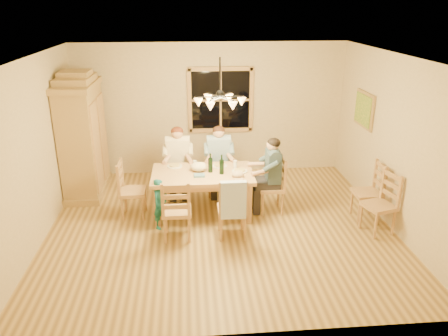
{
  "coord_description": "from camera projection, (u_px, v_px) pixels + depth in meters",
  "views": [
    {
      "loc": [
        -0.49,
        -6.32,
        3.44
      ],
      "look_at": [
        0.07,
        0.1,
        0.97
      ],
      "focal_mm": 35.0,
      "sensor_mm": 36.0,
      "label": 1
    }
  ],
  "objects": [
    {
      "name": "chair_far_left",
      "position": [
        179.0,
        180.0,
        8.17
      ],
      "size": [
        0.44,
        0.42,
        0.99
      ],
      "rotation": [
        0.0,
        0.0,
        3.13
      ],
      "color": "tan",
      "rests_on": "floor"
    },
    {
      "name": "wine_bottle_a",
      "position": [
        210.0,
        163.0,
        7.26
      ],
      "size": [
        0.08,
        0.08,
        0.33
      ],
      "primitive_type": "cylinder",
      "color": "black",
      "rests_on": "dining_table"
    },
    {
      "name": "adult_slate_man",
      "position": [
        272.0,
        166.0,
        7.35
      ],
      "size": [
        0.42,
        0.4,
        0.87
      ],
      "rotation": [
        0.0,
        0.0,
        1.56
      ],
      "color": "#384B59",
      "rests_on": "floor"
    },
    {
      "name": "cloth_bundle",
      "position": [
        199.0,
        167.0,
        7.33
      ],
      "size": [
        0.28,
        0.22,
        0.15
      ],
      "primitive_type": "ellipsoid",
      "color": "beige",
      "rests_on": "dining_table"
    },
    {
      "name": "wine_glass_a",
      "position": [
        195.0,
        165.0,
        7.45
      ],
      "size": [
        0.06,
        0.06,
        0.14
      ],
      "primitive_type": "cylinder",
      "color": "silver",
      "rests_on": "dining_table"
    },
    {
      "name": "cap",
      "position": [
        238.0,
        174.0,
        7.07
      ],
      "size": [
        0.2,
        0.2,
        0.11
      ],
      "primitive_type": "ellipsoid",
      "color": "tan",
      "rests_on": "dining_table"
    },
    {
      "name": "chair_end_left",
      "position": [
        134.0,
        200.0,
        7.37
      ],
      "size": [
        0.42,
        0.44,
        0.99
      ],
      "rotation": [
        0.0,
        0.0,
        -1.58
      ],
      "color": "tan",
      "rests_on": "floor"
    },
    {
      "name": "towel",
      "position": [
        233.0,
        200.0,
        6.42
      ],
      "size": [
        0.38,
        0.1,
        0.58
      ],
      "primitive_type": "cube",
      "rotation": [
        0.0,
        0.0,
        -0.01
      ],
      "color": "#B0C4EE",
      "rests_on": "chair_near_right"
    },
    {
      "name": "napkin",
      "position": [
        199.0,
        175.0,
        7.13
      ],
      "size": [
        0.18,
        0.14,
        0.03
      ],
      "primitive_type": "cube",
      "rotation": [
        0.0,
        0.0,
        -0.01
      ],
      "color": "slate",
      "rests_on": "dining_table"
    },
    {
      "name": "wall_left",
      "position": [
        35.0,
        152.0,
        6.44
      ],
      "size": [
        0.02,
        5.0,
        2.7
      ],
      "primitive_type": "cube",
      "color": "#C1AE88",
      "rests_on": "floor"
    },
    {
      "name": "chair_near_left",
      "position": [
        177.0,
        220.0,
        6.68
      ],
      "size": [
        0.44,
        0.42,
        0.99
      ],
      "rotation": [
        0.0,
        0.0,
        -0.01
      ],
      "color": "tan",
      "rests_on": "floor"
    },
    {
      "name": "dining_table",
      "position": [
        203.0,
        178.0,
        7.33
      ],
      "size": [
        1.7,
        1.05,
        0.76
      ],
      "rotation": [
        0.0,
        0.0,
        -0.01
      ],
      "color": "#B17A4E",
      "rests_on": "floor"
    },
    {
      "name": "wall_right",
      "position": [
        394.0,
        143.0,
        6.88
      ],
      "size": [
        0.02,
        5.0,
        2.7
      ],
      "primitive_type": "cube",
      "color": "#C1AE88",
      "rests_on": "floor"
    },
    {
      "name": "adult_plaid_man",
      "position": [
        219.0,
        152.0,
        8.03
      ],
      "size": [
        0.4,
        0.42,
        0.87
      ],
      "rotation": [
        0.0,
        0.0,
        3.13
      ],
      "color": "#33608E",
      "rests_on": "floor"
    },
    {
      "name": "plate_slate",
      "position": [
        240.0,
        171.0,
        7.33
      ],
      "size": [
        0.26,
        0.26,
        0.02
      ],
      "primitive_type": "cylinder",
      "color": "white",
      "rests_on": "dining_table"
    },
    {
      "name": "chandelier",
      "position": [
        220.0,
        100.0,
        6.4
      ],
      "size": [
        0.77,
        0.68,
        0.71
      ],
      "color": "black",
      "rests_on": "ceiling"
    },
    {
      "name": "chair_spare_back",
      "position": [
        366.0,
        201.0,
        7.3
      ],
      "size": [
        0.42,
        0.44,
        0.99
      ],
      "rotation": [
        0.0,
        0.0,
        1.56
      ],
      "color": "tan",
      "rests_on": "floor"
    },
    {
      "name": "wine_bottle_b",
      "position": [
        222.0,
        164.0,
        7.18
      ],
      "size": [
        0.08,
        0.08,
        0.33
      ],
      "primitive_type": "cylinder",
      "color": "black",
      "rests_on": "dining_table"
    },
    {
      "name": "chair_far_right",
      "position": [
        219.0,
        179.0,
        8.22
      ],
      "size": [
        0.44,
        0.42,
        0.99
      ],
      "rotation": [
        0.0,
        0.0,
        3.13
      ],
      "color": "tan",
      "rests_on": "floor"
    },
    {
      "name": "window",
      "position": [
        221.0,
        100.0,
        8.9
      ],
      "size": [
        1.3,
        0.06,
        1.3
      ],
      "color": "black",
      "rests_on": "wall_back"
    },
    {
      "name": "chair_near_right",
      "position": [
        232.0,
        218.0,
        6.74
      ],
      "size": [
        0.44,
        0.42,
        0.99
      ],
      "rotation": [
        0.0,
        0.0,
        -0.01
      ],
      "color": "tan",
      "rests_on": "floor"
    },
    {
      "name": "ceiling",
      "position": [
        220.0,
        57.0,
        6.18
      ],
      "size": [
        5.5,
        5.0,
        0.02
      ],
      "primitive_type": "cube",
      "color": "white",
      "rests_on": "wall_back"
    },
    {
      "name": "wall_back",
      "position": [
        211.0,
        110.0,
        8.99
      ],
      "size": [
        5.5,
        0.02,
        2.7
      ],
      "primitive_type": "cube",
      "color": "#C1AE88",
      "rests_on": "floor"
    },
    {
      "name": "wine_glass_b",
      "position": [
        235.0,
        164.0,
        7.46
      ],
      "size": [
        0.06,
        0.06,
        0.14
      ],
      "primitive_type": "cylinder",
      "color": "silver",
      "rests_on": "dining_table"
    },
    {
      "name": "adult_woman",
      "position": [
        178.0,
        153.0,
        7.97
      ],
      "size": [
        0.4,
        0.42,
        0.87
      ],
      "rotation": [
        0.0,
        0.0,
        3.13
      ],
      "color": "beige",
      "rests_on": "floor"
    },
    {
      "name": "plate_woman",
      "position": [
        175.0,
        166.0,
        7.55
      ],
      "size": [
        0.26,
        0.26,
        0.02
      ],
      "primitive_type": "cylinder",
      "color": "white",
      "rests_on": "dining_table"
    },
    {
      "name": "armoire",
      "position": [
        83.0,
        139.0,
        8.06
      ],
      "size": [
        0.66,
        1.4,
        2.3
      ],
      "color": "olive",
      "rests_on": "floor"
    },
    {
      "name": "plate_plaid",
      "position": [
        219.0,
        166.0,
        7.56
      ],
      "size": [
        0.26,
        0.26,
        0.02
      ],
      "primitive_type": "cylinder",
      "color": "white",
      "rests_on": "dining_table"
    },
    {
      "name": "child",
      "position": [
        160.0,
        204.0,
        6.96
      ],
      "size": [
        0.34,
        0.36,
        0.83
      ],
      "primitive_type": "imported",
      "rotation": [
        0.0,
        0.0,
        0.94
      ],
      "color": "#196471",
      "rests_on": "floor"
    },
    {
      "name": "chair_end_right",
      "position": [
        271.0,
        195.0,
        7.54
      ],
      "size": [
        0.42,
        0.44,
        0.99
      ],
      "rotation": [
        0.0,
        0.0,
        1.56
      ],
      "color": "tan",
      "rests_on": "floor"
    },
    {
      "name": "floor",
      "position": [
        220.0,
        226.0,
        7.15
      ],
      "size": [
        5.5,
        5.5,
        0.0
      ],
      "primitive_type": "plane",
      "color": "olive",
      "rests_on": "ground"
    },
    {
      "name": "chair_spare_front",
      "position": [
        378.0,
        214.0,
        6.86
      ],
      "size": [
        0.52,
        0.54,
        0.99
      ],
      "rotation": [
        0.0,
        0.0,
        1.84
      ],
      "color": "tan",
      "rests_on": "floor"
    },
    {
      "name": "painting",
      "position": [
        364.0,
        110.0,
        7.91
      ],
      "size": [
        0.06,
        0.78,
        0.64
      ],
      "color": "olive",
      "rests_on": "wall_right"
    }
  ]
}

